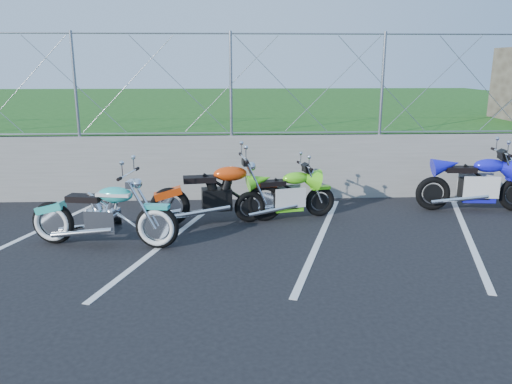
{
  "coord_description": "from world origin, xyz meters",
  "views": [
    {
      "loc": [
        1.02,
        -6.46,
        2.68
      ],
      "look_at": [
        1.39,
        1.3,
        0.69
      ],
      "focal_mm": 35.0,
      "sensor_mm": 36.0,
      "label": 1
    }
  ],
  "objects_px": {
    "cruiser_turquoise": "(106,217)",
    "naked_orange": "(220,196)",
    "sportbike_blue": "(477,185)",
    "sportbike_green": "(287,196)"
  },
  "relations": [
    {
      "from": "cruiser_turquoise",
      "to": "naked_orange",
      "type": "xyz_separation_m",
      "value": [
        1.69,
        1.04,
        0.03
      ]
    },
    {
      "from": "sportbike_blue",
      "to": "sportbike_green",
      "type": "bearing_deg",
      "value": -169.22
    },
    {
      "from": "cruiser_turquoise",
      "to": "sportbike_blue",
      "type": "relative_size",
      "value": 1.05
    },
    {
      "from": "cruiser_turquoise",
      "to": "sportbike_green",
      "type": "xyz_separation_m",
      "value": [
        2.87,
        1.23,
        -0.04
      ]
    },
    {
      "from": "cruiser_turquoise",
      "to": "sportbike_green",
      "type": "distance_m",
      "value": 3.12
    },
    {
      "from": "naked_orange",
      "to": "sportbike_green",
      "type": "distance_m",
      "value": 1.2
    },
    {
      "from": "naked_orange",
      "to": "sportbike_green",
      "type": "height_order",
      "value": "naked_orange"
    },
    {
      "from": "naked_orange",
      "to": "sportbike_green",
      "type": "xyz_separation_m",
      "value": [
        1.18,
        0.19,
        -0.08
      ]
    },
    {
      "from": "naked_orange",
      "to": "sportbike_blue",
      "type": "distance_m",
      "value": 4.82
    },
    {
      "from": "naked_orange",
      "to": "sportbike_blue",
      "type": "height_order",
      "value": "naked_orange"
    }
  ]
}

